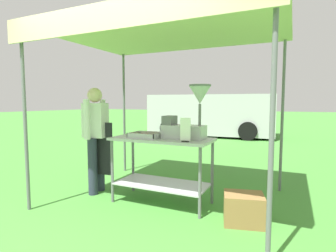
{
  "coord_description": "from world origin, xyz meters",
  "views": [
    {
      "loc": [
        1.77,
        -2.2,
        1.4
      ],
      "look_at": [
        0.16,
        1.25,
        1.06
      ],
      "focal_mm": 28.67,
      "sensor_mm": 36.0,
      "label": 1
    }
  ],
  "objects_px": {
    "stall_canopy": "(165,35)",
    "donut_fryer": "(188,118)",
    "vendor": "(96,134)",
    "supply_crate": "(244,209)",
    "van_silver": "(211,115)",
    "donut_tray": "(146,136)",
    "menu_sign": "(185,131)",
    "donut_cart": "(162,156)"
  },
  "relations": [
    {
      "from": "stall_canopy",
      "to": "donut_cart",
      "type": "xyz_separation_m",
      "value": [
        0.0,
        -0.1,
        -1.63
      ]
    },
    {
      "from": "menu_sign",
      "to": "van_silver",
      "type": "bearing_deg",
      "value": 103.61
    },
    {
      "from": "van_silver",
      "to": "donut_tray",
      "type": "bearing_deg",
      "value": -80.67
    },
    {
      "from": "menu_sign",
      "to": "vendor",
      "type": "distance_m",
      "value": 1.55
    },
    {
      "from": "donut_cart",
      "to": "supply_crate",
      "type": "height_order",
      "value": "donut_cart"
    },
    {
      "from": "donut_tray",
      "to": "menu_sign",
      "type": "distance_m",
      "value": 0.66
    },
    {
      "from": "donut_fryer",
      "to": "menu_sign",
      "type": "height_order",
      "value": "donut_fryer"
    },
    {
      "from": "stall_canopy",
      "to": "supply_crate",
      "type": "height_order",
      "value": "stall_canopy"
    },
    {
      "from": "donut_tray",
      "to": "menu_sign",
      "type": "relative_size",
      "value": 1.39
    },
    {
      "from": "donut_fryer",
      "to": "vendor",
      "type": "relative_size",
      "value": 0.44
    },
    {
      "from": "van_silver",
      "to": "stall_canopy",
      "type": "bearing_deg",
      "value": -78.96
    },
    {
      "from": "donut_fryer",
      "to": "menu_sign",
      "type": "xyz_separation_m",
      "value": [
        0.07,
        -0.28,
        -0.15
      ]
    },
    {
      "from": "donut_cart",
      "to": "donut_tray",
      "type": "distance_m",
      "value": 0.34
    },
    {
      "from": "donut_fryer",
      "to": "vendor",
      "type": "height_order",
      "value": "donut_fryer"
    },
    {
      "from": "stall_canopy",
      "to": "donut_tray",
      "type": "relative_size",
      "value": 7.59
    },
    {
      "from": "stall_canopy",
      "to": "donut_fryer",
      "type": "distance_m",
      "value": 1.17
    },
    {
      "from": "stall_canopy",
      "to": "vendor",
      "type": "relative_size",
      "value": 1.94
    },
    {
      "from": "menu_sign",
      "to": "supply_crate",
      "type": "bearing_deg",
      "value": 3.18
    },
    {
      "from": "vendor",
      "to": "supply_crate",
      "type": "bearing_deg",
      "value": -3.61
    },
    {
      "from": "donut_tray",
      "to": "supply_crate",
      "type": "distance_m",
      "value": 1.54
    },
    {
      "from": "van_silver",
      "to": "vendor",
      "type": "bearing_deg",
      "value": -87.3
    },
    {
      "from": "donut_cart",
      "to": "vendor",
      "type": "bearing_deg",
      "value": -178.1
    },
    {
      "from": "donut_tray",
      "to": "donut_fryer",
      "type": "xyz_separation_m",
      "value": [
        0.56,
        0.13,
        0.26
      ]
    },
    {
      "from": "vendor",
      "to": "donut_fryer",
      "type": "bearing_deg",
      "value": 3.87
    },
    {
      "from": "donut_cart",
      "to": "vendor",
      "type": "relative_size",
      "value": 0.85
    },
    {
      "from": "donut_tray",
      "to": "vendor",
      "type": "bearing_deg",
      "value": 177.78
    },
    {
      "from": "vendor",
      "to": "van_silver",
      "type": "relative_size",
      "value": 0.32
    },
    {
      "from": "supply_crate",
      "to": "van_silver",
      "type": "bearing_deg",
      "value": 108.49
    },
    {
      "from": "supply_crate",
      "to": "van_silver",
      "type": "relative_size",
      "value": 0.1
    },
    {
      "from": "donut_fryer",
      "to": "supply_crate",
      "type": "bearing_deg",
      "value": -17.25
    },
    {
      "from": "menu_sign",
      "to": "vendor",
      "type": "xyz_separation_m",
      "value": [
        -1.53,
        0.18,
        -0.14
      ]
    },
    {
      "from": "donut_cart",
      "to": "donut_fryer",
      "type": "height_order",
      "value": "donut_fryer"
    },
    {
      "from": "menu_sign",
      "to": "supply_crate",
      "type": "distance_m",
      "value": 1.12
    },
    {
      "from": "donut_tray",
      "to": "donut_cart",
      "type": "bearing_deg",
      "value": 19.44
    },
    {
      "from": "donut_cart",
      "to": "donut_tray",
      "type": "relative_size",
      "value": 3.34
    },
    {
      "from": "stall_canopy",
      "to": "supply_crate",
      "type": "distance_m",
      "value": 2.43
    },
    {
      "from": "stall_canopy",
      "to": "supply_crate",
      "type": "xyz_separation_m",
      "value": [
        1.14,
        -0.28,
        -2.12
      ]
    },
    {
      "from": "donut_tray",
      "to": "supply_crate",
      "type": "bearing_deg",
      "value": -4.54
    },
    {
      "from": "donut_cart",
      "to": "supply_crate",
      "type": "xyz_separation_m",
      "value": [
        1.14,
        -0.18,
        -0.49
      ]
    },
    {
      "from": "supply_crate",
      "to": "donut_cart",
      "type": "bearing_deg",
      "value": 171.1
    },
    {
      "from": "donut_cart",
      "to": "vendor",
      "type": "xyz_separation_m",
      "value": [
        -1.1,
        -0.04,
        0.24
      ]
    },
    {
      "from": "donut_fryer",
      "to": "donut_tray",
      "type": "bearing_deg",
      "value": -166.66
    }
  ]
}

